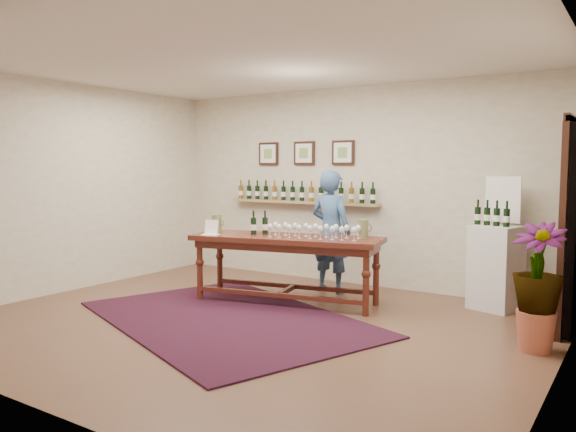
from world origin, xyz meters
The scene contains 14 objects.
ground centered at (0.00, 0.00, 0.00)m, with size 6.00×6.00×0.00m, color brown.
room_shell centered at (2.11, 1.86, 1.12)m, with size 6.00×6.00×6.00m.
rug centered at (-0.29, 0.01, 0.01)m, with size 3.32×2.21×0.02m, color #460C0F.
tasting_table centered at (-0.16, 1.01, 0.71)m, with size 2.44×1.22×0.83m.
table_glasses centered at (0.19, 1.05, 0.91)m, with size 1.21×0.28×0.17m, color white, non-canonical shape.
table_bottles centered at (-0.55, 0.98, 0.98)m, with size 0.28×0.16×0.30m, color black, non-canonical shape.
pitcher_left centered at (-1.12, 0.83, 0.95)m, with size 0.15×0.15×0.24m, color #696C43, non-canonical shape.
pitcher_right centered at (0.72, 1.33, 0.94)m, with size 0.14×0.14×0.22m, color #696C43, non-canonical shape.
menu_card centered at (-1.02, 0.61, 0.92)m, with size 0.21×0.15×0.19m, color white.
display_pedestal centered at (2.08, 2.10, 0.49)m, with size 0.49×0.49×0.99m, color silver.
pedestal_bottles centered at (2.02, 2.07, 1.14)m, with size 0.31×0.08×0.31m, color black, non-canonical shape.
info_sign centered at (2.10, 2.25, 1.29)m, with size 0.44×0.02×0.60m, color white.
potted_plant centered at (2.75, 0.71, 0.59)m, with size 0.56×0.56×1.02m.
person centered at (0.01, 1.84, 0.82)m, with size 0.60×0.39×1.64m, color #385784.
Camera 1 is at (3.58, -4.70, 1.67)m, focal length 35.00 mm.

